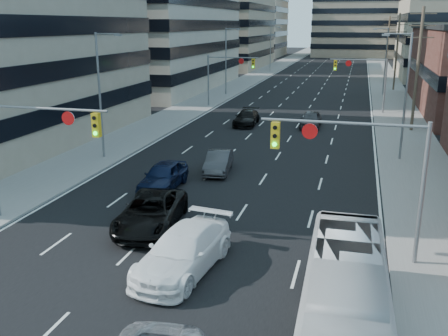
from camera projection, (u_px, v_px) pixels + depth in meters
road_surface at (333, 60)px, 136.12m from camera, size 18.00×300.00×0.02m
sidewalk_left at (291, 59)px, 138.98m from camera, size 5.00×300.00×0.15m
sidewalk_right at (377, 60)px, 133.23m from camera, size 5.00×300.00×0.15m
office_left_far at (219, 31)px, 112.08m from camera, size 20.00×30.00×16.00m
bg_block_left at (242, 22)px, 149.61m from camera, size 24.00×24.00×20.00m
signal_near_left at (34, 139)px, 23.67m from camera, size 6.59×0.33×6.00m
signal_near_right at (358, 160)px, 19.94m from camera, size 6.59×0.33×6.00m
signal_far_left at (227, 71)px, 58.04m from camera, size 6.09×0.33×6.00m
signal_far_right at (364, 74)px, 54.20m from camera, size 6.09×0.33×6.00m
utility_pole_block at (418, 68)px, 44.31m from camera, size 2.20×0.28×11.00m
utility_pole_midblock at (397, 51)px, 72.13m from camera, size 2.20×0.28×11.00m
utility_pole_distant at (388, 43)px, 99.94m from camera, size 2.20×0.28×11.00m
streetlight_left_near at (101, 90)px, 35.32m from camera, size 2.03×0.22×9.00m
streetlight_left_mid at (227, 58)px, 67.77m from camera, size 2.03×0.22×9.00m
streetlight_left_far at (271, 47)px, 100.22m from camera, size 2.03×0.22×9.00m
streetlight_right_near at (404, 91)px, 34.78m from camera, size 2.03×0.22×9.00m
streetlight_right_far at (385, 58)px, 67.23m from camera, size 2.03×0.22×9.00m
black_pickup at (151, 212)px, 24.10m from camera, size 3.45×6.13×1.62m
white_van at (183, 251)px, 19.90m from camera, size 3.09×6.11×1.70m
transit_bus at (345, 309)px, 14.80m from camera, size 2.61×10.36×2.87m
sedan_blue at (163, 176)px, 29.82m from camera, size 1.93×4.77×1.62m
sedan_grey_center at (219, 162)px, 33.20m from camera, size 2.01×4.44×1.41m
sedan_black_far at (247, 118)px, 48.60m from camera, size 2.15×5.02×1.44m
sedan_grey_right at (311, 119)px, 47.54m from camera, size 1.85×4.54×1.54m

